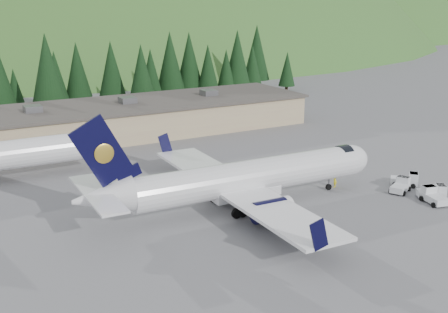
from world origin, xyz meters
TOP-DOWN VIEW (x-y plane):
  - ground at (0.00, 0.00)m, footprint 600.00×600.00m
  - airliner at (-1.03, 0.03)m, footprint 35.06×32.83m
  - baggage_tug_a at (17.52, -4.85)m, footprint 3.39×2.80m
  - baggage_tug_b at (19.68, -3.71)m, footprint 3.29×3.33m
  - baggage_tug_c at (17.79, -9.22)m, footprint 2.49×3.46m
  - terminal_building at (-5.01, 38.00)m, footprint 71.00×17.00m
  - baggage_tug_d at (19.02, -8.31)m, footprint 3.34×2.93m
  - ramp_worker at (11.85, 0.14)m, footprint 0.76×0.74m
  - tree_line at (-6.47, 60.67)m, footprint 113.65×19.68m
  - hills at (53.34, 207.38)m, footprint 614.00×330.00m

SIDE VIEW (x-z plane):
  - hills at x=53.34m, z-range -232.80..67.20m
  - ground at x=0.00m, z-range 0.00..0.00m
  - baggage_tug_d at x=19.02m, z-range -0.08..1.52m
  - baggage_tug_a at x=17.52m, z-range -0.08..1.53m
  - baggage_tug_b at x=19.68m, z-range -0.09..1.58m
  - baggage_tug_c at x=17.79m, z-range -0.09..1.61m
  - ramp_worker at x=11.85m, z-range 0.00..1.76m
  - terminal_building at x=-5.01m, z-range -0.43..5.67m
  - airliner at x=-1.03m, z-range -2.72..8.94m
  - tree_line at x=-6.47m, z-range 0.56..15.07m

